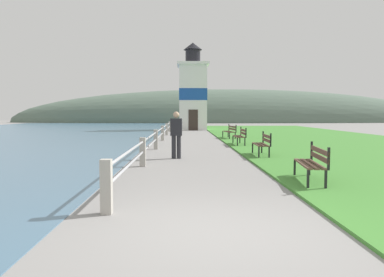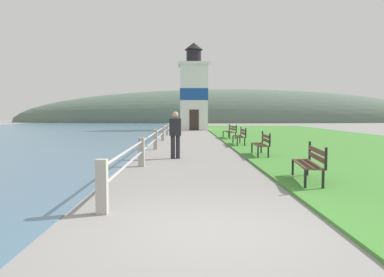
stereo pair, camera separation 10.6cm
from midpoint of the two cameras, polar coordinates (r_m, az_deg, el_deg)
name	(u,v)px [view 1 (the left image)]	position (r m, az deg, el deg)	size (l,w,h in m)	color
ground_plane	(216,232)	(5.41, 3.14, -14.08)	(160.00, 160.00, 0.00)	gray
grass_verge	(323,141)	(23.50, 19.22, -0.32)	(12.00, 50.46, 0.06)	#428433
seawall_railing	(160,134)	(20.00, -5.11, 0.65)	(0.18, 27.77, 0.91)	#A8A399
park_bench_near	(313,161)	(9.28, 17.63, -3.29)	(0.69, 1.79, 0.94)	brown
park_bench_midway	(263,143)	(14.52, 10.54, -0.64)	(0.53, 1.62, 0.94)	brown
park_bench_far	(240,135)	(19.36, 7.24, 0.52)	(0.47, 1.70, 0.94)	brown
park_bench_by_lighthouse	(230,131)	(24.25, 5.71, 1.21)	(0.69, 1.94, 0.94)	brown
lighthouse	(193,92)	(37.26, 0.05, 7.04)	(3.06, 3.06, 8.57)	white
person_strolling	(176,133)	(13.69, -2.64, 0.82)	(0.43, 0.25, 1.72)	#28282D
distant_hillside	(229,122)	(69.30, 5.67, 2.50)	(80.00, 16.00, 12.00)	#566B5B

